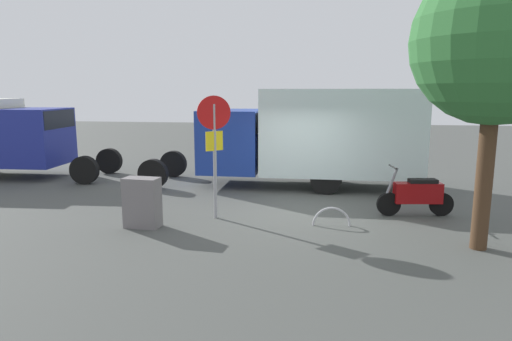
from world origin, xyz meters
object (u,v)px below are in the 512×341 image
object	(u,v)px
box_truck_near	(309,134)
bike_rack_hoop	(331,226)
motorcycle	(417,194)
stop_sign	(214,138)
utility_cabinet	(142,203)
street_tree	(497,42)

from	to	relation	value
box_truck_near	bike_rack_hoop	size ratio (longest dim) A/B	9.87
motorcycle	box_truck_near	bearing A→B (deg)	-56.18
stop_sign	bike_rack_hoop	size ratio (longest dim) A/B	3.33
utility_cabinet	bike_rack_hoop	distance (m)	4.17
motorcycle	street_tree	bearing A→B (deg)	99.89
utility_cabinet	stop_sign	bearing A→B (deg)	-147.25
bike_rack_hoop	street_tree	bearing A→B (deg)	158.60
street_tree	motorcycle	bearing A→B (deg)	-71.98
street_tree	bike_rack_hoop	xyz separation A→B (m)	(2.71, -1.06, -3.77)
motorcycle	utility_cabinet	xyz separation A→B (m)	(6.09, 1.79, 0.03)
box_truck_near	bike_rack_hoop	bearing A→B (deg)	98.77
stop_sign	street_tree	world-z (taller)	street_tree
box_truck_near	utility_cabinet	bearing A→B (deg)	53.82
box_truck_near	motorcycle	xyz separation A→B (m)	(-2.64, 2.94, -1.12)
utility_cabinet	bike_rack_hoop	world-z (taller)	utility_cabinet
motorcycle	stop_sign	world-z (taller)	stop_sign
utility_cabinet	box_truck_near	bearing A→B (deg)	-126.07
motorcycle	utility_cabinet	size ratio (longest dim) A/B	1.65
stop_sign	utility_cabinet	world-z (taller)	stop_sign
motorcycle	street_tree	distance (m)	3.97
street_tree	bike_rack_hoop	distance (m)	4.77
street_tree	stop_sign	bearing A→B (deg)	-13.33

